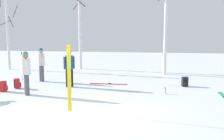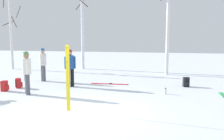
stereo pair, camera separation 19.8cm
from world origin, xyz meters
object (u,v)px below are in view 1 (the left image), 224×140
(birch_tree_0, at_px, (8,31))
(birch_tree_1, at_px, (80,27))
(backpack_0, at_px, (3,87))
(person_0, at_px, (26,70))
(ski_poles_0, at_px, (23,65))
(ski_pair_lying_1, at_px, (109,84))
(person_2, at_px, (41,62))
(person_1, at_px, (69,66))
(birch_tree_2, at_px, (166,8))
(backpack_1, at_px, (185,82))
(water_bottle_0, at_px, (165,91))
(backpack_2, at_px, (17,84))
(ski_pair_planted_0, at_px, (69,79))

(birch_tree_0, relative_size, birch_tree_1, 0.88)
(backpack_0, relative_size, birch_tree_0, 0.08)
(person_0, height_order, ski_poles_0, person_0)
(ski_pair_lying_1, distance_m, birch_tree_0, 9.46)
(backpack_0, bearing_deg, person_2, 80.63)
(person_1, bearing_deg, person_2, 152.01)
(person_1, relative_size, birch_tree_2, 0.22)
(ski_pair_lying_1, height_order, birch_tree_0, birch_tree_0)
(birch_tree_1, bearing_deg, birch_tree_0, -165.17)
(person_1, height_order, backpack_0, person_1)
(birch_tree_1, distance_m, birch_tree_2, 6.17)
(person_1, distance_m, birch_tree_2, 7.10)
(person_0, xyz_separation_m, birch_tree_0, (-5.46, 6.91, 1.72))
(backpack_1, relative_size, birch_tree_1, 0.07)
(birch_tree_2, bearing_deg, water_bottle_0, -89.58)
(person_0, bearing_deg, water_bottle_0, 13.60)
(person_1, xyz_separation_m, backpack_0, (-2.34, -1.53, -0.77))
(person_0, relative_size, birch_tree_0, 0.33)
(ski_pair_lying_1, relative_size, birch_tree_0, 0.35)
(ski_poles_0, distance_m, backpack_0, 2.69)
(water_bottle_0, bearing_deg, ski_poles_0, 167.54)
(ski_pair_lying_1, relative_size, backpack_1, 4.18)
(backpack_0, distance_m, backpack_1, 7.99)
(person_1, height_order, birch_tree_2, birch_tree_2)
(birch_tree_0, bearing_deg, birch_tree_2, -1.08)
(water_bottle_0, distance_m, birch_tree_1, 9.53)
(person_1, relative_size, backpack_0, 3.90)
(water_bottle_0, bearing_deg, backpack_1, 62.87)
(person_1, distance_m, ski_poles_0, 3.13)
(birch_tree_1, relative_size, birch_tree_2, 0.77)
(person_1, bearing_deg, ski_poles_0, 160.88)
(backpack_2, bearing_deg, person_1, 21.05)
(ski_poles_0, bearing_deg, backpack_0, -76.49)
(backpack_1, distance_m, backpack_2, 7.58)
(backpack_1, distance_m, birch_tree_0, 12.55)
(backpack_0, distance_m, water_bottle_0, 6.69)
(ski_pair_planted_0, relative_size, backpack_1, 4.63)
(person_2, bearing_deg, backpack_2, -96.82)
(backpack_2, xyz_separation_m, birch_tree_1, (0.49, 7.15, 2.73))
(backpack_1, relative_size, backpack_2, 1.00)
(person_1, xyz_separation_m, water_bottle_0, (4.29, -0.58, -0.86))
(person_2, xyz_separation_m, backpack_1, (7.10, 0.15, -0.77))
(ski_pair_planted_0, bearing_deg, birch_tree_0, 132.61)
(person_2, relative_size, ski_pair_planted_0, 0.84)
(birch_tree_1, bearing_deg, ski_pair_planted_0, -72.78)
(backpack_1, xyz_separation_m, birch_tree_1, (-6.83, 5.16, 2.73))
(ski_pair_lying_1, bearing_deg, ski_pair_planted_0, -92.45)
(water_bottle_0, bearing_deg, birch_tree_1, 130.70)
(ski_poles_0, height_order, birch_tree_0, birch_tree_0)
(person_2, height_order, water_bottle_0, person_2)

